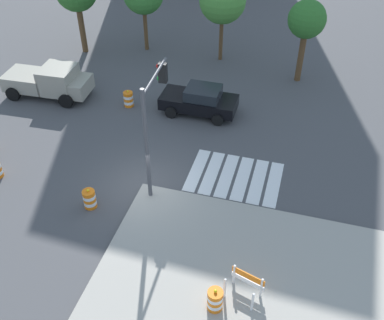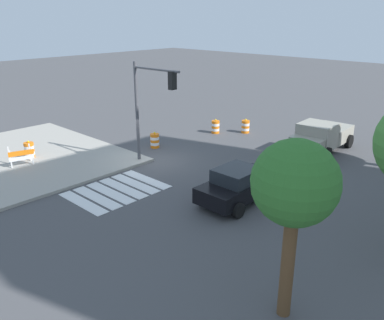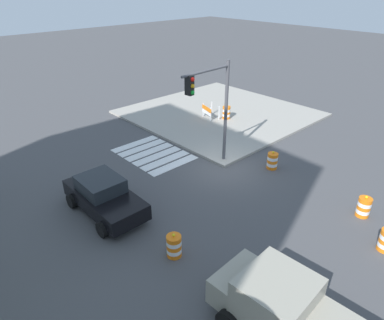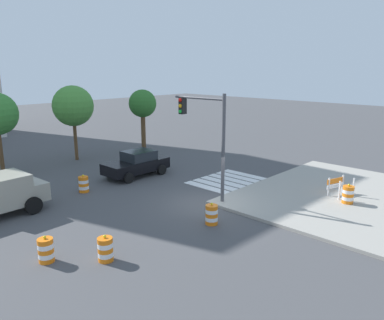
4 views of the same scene
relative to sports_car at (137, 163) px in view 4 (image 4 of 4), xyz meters
The scene contains 13 objects.
ground_plane 6.88m from the sports_car, 97.64° to the right, with size 120.00×120.00×0.00m, color #474749.
sidewalk_corner 13.77m from the sports_car, 68.27° to the right, with size 12.00×12.00×0.15m, color #9E998E.
crosswalk_stripes 5.91m from the sports_car, 58.14° to the right, with size 4.35×3.20×0.02m.
sports_car is the anchor object (origin of this frame).
traffic_barrel_near_corner 9.07m from the sports_car, 107.13° to the right, with size 0.56×0.56×1.02m.
traffic_barrel_crosswalk_end 11.44m from the sports_car, 145.23° to the right, with size 0.56×0.56×1.02m.
traffic_barrel_median_near 4.22m from the sports_car, behind, with size 0.56×0.56×1.02m.
traffic_barrel_median_far 11.25m from the sports_car, 134.43° to the right, with size 0.56×0.56×1.02m.
traffic_barrel_on_sidewalk 12.79m from the sports_car, 72.42° to the right, with size 0.56×0.56×1.02m.
construction_barricade 12.24m from the sports_car, 67.06° to the right, with size 1.41×1.10×1.00m.
traffic_light_pole 6.97m from the sports_car, 93.45° to the right, with size 0.51×3.29×5.50m.
street_tree_streetside_near 7.98m from the sports_car, 46.93° to the left, with size 2.26×2.26×5.14m.
street_tree_streetside_mid 7.59m from the sports_car, 93.24° to the left, with size 3.01×3.01×5.60m.
Camera 4 is at (-14.00, -12.24, 6.90)m, focal length 35.61 mm.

